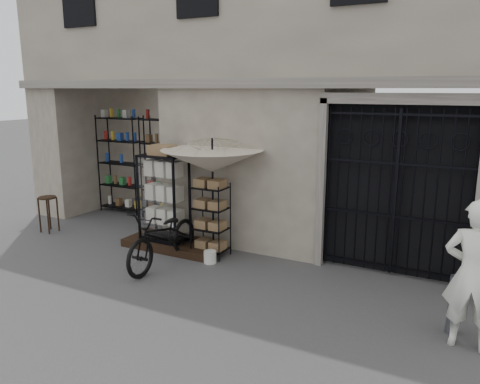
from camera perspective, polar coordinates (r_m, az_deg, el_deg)
The scene contains 14 objects.
ground at distance 7.26m, azimuth 0.45°, elevation -13.29°, with size 80.00×80.00×0.00m, color #26262A.
main_building at distance 10.34m, azimuth 11.38°, elevation 19.75°, with size 14.00×4.00×9.00m, color #A29884.
shop_recess at distance 11.53m, azimuth -13.17°, elevation 3.93°, with size 3.00×1.70×3.00m, color black.
shop_shelving at distance 11.98m, azimuth -11.74°, elevation 3.09°, with size 2.70×0.50×2.50m, color black.
iron_gate at distance 8.34m, azimuth 18.63°, elevation 0.39°, with size 2.50×0.21×3.00m.
step_platform at distance 9.63m, azimuth -8.08°, elevation -6.28°, with size 2.00×0.90×0.15m, color black.
display_cabinet at distance 9.46m, azimuth -9.25°, elevation -1.27°, with size 0.91×0.60×1.88m.
wire_rack at distance 8.94m, azimuth -3.62°, elevation -3.49°, with size 0.75×0.66×1.42m.
market_umbrella at distance 8.70m, azimuth -3.40°, elevation 4.55°, with size 2.07×2.09×2.72m.
white_bucket at distance 8.74m, azimuth -3.67°, elevation -7.90°, with size 0.24×0.24×0.23m, color silver.
bicycle at distance 8.77m, azimuth -9.14°, elevation -8.75°, with size 0.71×1.07×2.04m, color black.
wooden_stool at distance 11.30m, azimuth -22.31°, elevation -2.42°, with size 0.49×0.49×0.81m.
steel_bollard at distance 6.86m, azimuth 24.59°, elevation -12.41°, with size 0.15×0.15×0.80m, color slate.
shopkeeper at distance 6.79m, azimuth 25.77°, elevation -16.57°, with size 0.69×1.90×0.46m, color white.
Camera 1 is at (2.99, -5.80, 3.16)m, focal length 35.00 mm.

